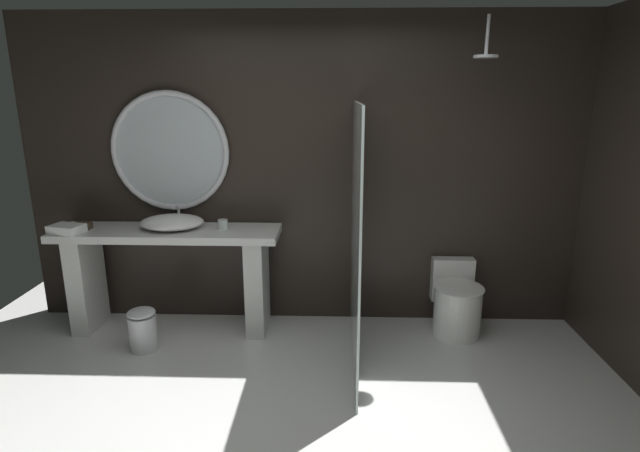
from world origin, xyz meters
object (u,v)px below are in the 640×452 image
object	(u,v)px
toilet	(456,301)
waste_bin	(143,329)
vessel_sink	(172,222)
round_wall_mirror	(170,151)
tissue_box	(82,226)
rain_shower_head	(486,52)
folded_hand_towel	(67,229)
tumbler_cup	(223,224)

from	to	relation	value
toilet	waste_bin	distance (m)	2.56
vessel_sink	round_wall_mirror	size ratio (longest dim) A/B	0.52
tissue_box	rain_shower_head	distance (m)	3.41
folded_hand_towel	toilet	bearing A→B (deg)	3.11
waste_bin	rain_shower_head	bearing A→B (deg)	6.09
vessel_sink	tumbler_cup	bearing A→B (deg)	-0.63
tumbler_cup	waste_bin	distance (m)	1.03
round_wall_mirror	folded_hand_towel	xyz separation A→B (m)	(-0.76, -0.36, -0.58)
tissue_box	folded_hand_towel	bearing A→B (deg)	-122.59
rain_shower_head	folded_hand_towel	distance (m)	3.47
vessel_sink	waste_bin	world-z (taller)	vessel_sink
round_wall_mirror	folded_hand_towel	size ratio (longest dim) A/B	4.04
tumbler_cup	rain_shower_head	size ratio (longest dim) A/B	0.28
rain_shower_head	toilet	distance (m)	1.99
rain_shower_head	folded_hand_towel	bearing A→B (deg)	-179.45
toilet	folded_hand_towel	world-z (taller)	folded_hand_towel
vessel_sink	tissue_box	size ratio (longest dim) A/B	4.17
round_wall_mirror	folded_hand_towel	distance (m)	1.02
rain_shower_head	toilet	world-z (taller)	rain_shower_head
vessel_sink	rain_shower_head	xyz separation A→B (m)	(2.41, -0.14, 1.31)
vessel_sink	rain_shower_head	world-z (taller)	rain_shower_head
vessel_sink	folded_hand_towel	bearing A→B (deg)	-167.90
vessel_sink	tissue_box	bearing A→B (deg)	-175.22
vessel_sink	tumbler_cup	size ratio (longest dim) A/B	6.39
round_wall_mirror	toilet	world-z (taller)	round_wall_mirror
tissue_box	toilet	distance (m)	3.16
vessel_sink	toilet	size ratio (longest dim) A/B	0.86
rain_shower_head	folded_hand_towel	world-z (taller)	rain_shower_head
folded_hand_towel	tumbler_cup	bearing A→B (deg)	7.76
tumbler_cup	toilet	xyz separation A→B (m)	(1.94, 0.01, -0.65)
tumbler_cup	waste_bin	xyz separation A→B (m)	(-0.58, -0.41, -0.75)
tissue_box	toilet	bearing A→B (deg)	1.15
round_wall_mirror	tumbler_cup	bearing A→B (deg)	-23.45
waste_bin	folded_hand_towel	world-z (taller)	folded_hand_towel
vessel_sink	folded_hand_towel	world-z (taller)	vessel_sink
vessel_sink	toilet	world-z (taller)	vessel_sink
tumbler_cup	folded_hand_towel	distance (m)	1.23
tumbler_cup	toilet	bearing A→B (deg)	0.17
round_wall_mirror	toilet	bearing A→B (deg)	-4.59
vessel_sink	tissue_box	xyz separation A→B (m)	(-0.73, -0.06, -0.02)
round_wall_mirror	tissue_box	bearing A→B (deg)	-159.74
tumbler_cup	round_wall_mirror	xyz separation A→B (m)	(-0.46, 0.20, 0.57)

